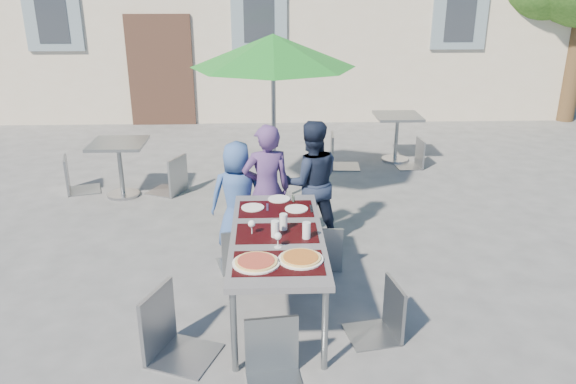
{
  "coord_description": "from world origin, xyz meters",
  "views": [
    {
      "loc": [
        0.13,
        -4.06,
        2.8
      ],
      "look_at": [
        0.34,
        1.26,
        0.79
      ],
      "focal_mm": 35.0,
      "sensor_mm": 36.0,
      "label": 1
    }
  ],
  "objects_px": {
    "pizza_near_left": "(256,262)",
    "pizza_near_right": "(301,258)",
    "child_1": "(267,190)",
    "bg_chair_r_0": "(170,152)",
    "patio_umbrella": "(273,53)",
    "bg_chair_r_1": "(416,137)",
    "child_0": "(238,197)",
    "bg_chair_l_1": "(339,130)",
    "bg_chair_l_0": "(72,153)",
    "child_2": "(311,183)",
    "chair_5": "(273,319)",
    "chair_4": "(385,280)",
    "chair_3": "(167,285)",
    "chair_2": "(323,220)",
    "cafe_table_0": "(120,159)",
    "dining_table": "(277,239)",
    "chair_0": "(239,222)",
    "chair_1": "(269,207)",
    "cafe_table_1": "(397,129)"
  },
  "relations": [
    {
      "from": "child_0",
      "to": "cafe_table_1",
      "type": "xyz_separation_m",
      "value": [
        2.44,
        3.16,
        -0.07
      ]
    },
    {
      "from": "child_2",
      "to": "child_0",
      "type": "bearing_deg",
      "value": 2.6
    },
    {
      "from": "child_0",
      "to": "bg_chair_l_0",
      "type": "xyz_separation_m",
      "value": [
        -2.39,
        1.88,
        -0.04
      ]
    },
    {
      "from": "child_0",
      "to": "chair_4",
      "type": "relative_size",
      "value": 1.35
    },
    {
      "from": "bg_chair_r_1",
      "to": "cafe_table_0",
      "type": "bearing_deg",
      "value": -165.49
    },
    {
      "from": "cafe_table_1",
      "to": "cafe_table_0",
      "type": "bearing_deg",
      "value": -160.29
    },
    {
      "from": "child_0",
      "to": "bg_chair_r_1",
      "type": "bearing_deg",
      "value": -138.28
    },
    {
      "from": "pizza_near_right",
      "to": "bg_chair_l_1",
      "type": "relative_size",
      "value": 0.35
    },
    {
      "from": "pizza_near_right",
      "to": "child_2",
      "type": "xyz_separation_m",
      "value": [
        0.23,
        1.93,
        -0.07
      ]
    },
    {
      "from": "chair_3",
      "to": "bg_chair_l_0",
      "type": "height_order",
      "value": "chair_3"
    },
    {
      "from": "bg_chair_r_0",
      "to": "bg_chair_l_0",
      "type": "bearing_deg",
      "value": 175.53
    },
    {
      "from": "pizza_near_right",
      "to": "chair_3",
      "type": "relative_size",
      "value": 0.34
    },
    {
      "from": "chair_5",
      "to": "bg_chair_r_0",
      "type": "relative_size",
      "value": 0.91
    },
    {
      "from": "child_2",
      "to": "bg_chair_r_0",
      "type": "height_order",
      "value": "child_2"
    },
    {
      "from": "pizza_near_left",
      "to": "chair_4",
      "type": "bearing_deg",
      "value": 6.43
    },
    {
      "from": "child_0",
      "to": "bg_chair_r_0",
      "type": "relative_size",
      "value": 1.21
    },
    {
      "from": "bg_chair_l_0",
      "to": "bg_chair_r_0",
      "type": "height_order",
      "value": "bg_chair_r_0"
    },
    {
      "from": "pizza_near_right",
      "to": "patio_umbrella",
      "type": "xyz_separation_m",
      "value": [
        -0.16,
        3.16,
        1.2
      ]
    },
    {
      "from": "bg_chair_l_1",
      "to": "bg_chair_r_1",
      "type": "bearing_deg",
      "value": -2.0
    },
    {
      "from": "dining_table",
      "to": "bg_chair_r_0",
      "type": "height_order",
      "value": "bg_chair_r_0"
    },
    {
      "from": "child_1",
      "to": "patio_umbrella",
      "type": "xyz_separation_m",
      "value": [
        0.1,
        1.46,
        1.25
      ]
    },
    {
      "from": "pizza_near_right",
      "to": "chair_3",
      "type": "xyz_separation_m",
      "value": [
        -1.03,
        -0.13,
        -0.14
      ]
    },
    {
      "from": "child_2",
      "to": "chair_5",
      "type": "relative_size",
      "value": 1.54
    },
    {
      "from": "child_2",
      "to": "chair_1",
      "type": "bearing_deg",
      "value": 30.04
    },
    {
      "from": "bg_chair_l_0",
      "to": "bg_chair_l_1",
      "type": "xyz_separation_m",
      "value": [
        3.85,
        0.97,
        0.04
      ]
    },
    {
      "from": "pizza_near_right",
      "to": "cafe_table_0",
      "type": "bearing_deg",
      "value": 123.19
    },
    {
      "from": "chair_4",
      "to": "bg_chair_r_1",
      "type": "bearing_deg",
      "value": 72.81
    },
    {
      "from": "child_2",
      "to": "chair_5",
      "type": "xyz_separation_m",
      "value": [
        -0.45,
        -2.41,
        -0.17
      ]
    },
    {
      "from": "bg_chair_l_1",
      "to": "bg_chair_l_0",
      "type": "bearing_deg",
      "value": -165.91
    },
    {
      "from": "chair_2",
      "to": "cafe_table_0",
      "type": "distance_m",
      "value": 3.36
    },
    {
      "from": "chair_4",
      "to": "pizza_near_right",
      "type": "bearing_deg",
      "value": -174.47
    },
    {
      "from": "chair_5",
      "to": "bg_chair_l_1",
      "type": "xyz_separation_m",
      "value": [
        1.11,
        5.1,
        0.07
      ]
    },
    {
      "from": "child_0",
      "to": "patio_umbrella",
      "type": "height_order",
      "value": "patio_umbrella"
    },
    {
      "from": "chair_3",
      "to": "bg_chair_r_0",
      "type": "xyz_separation_m",
      "value": [
        -0.56,
        3.68,
        -0.04
      ]
    },
    {
      "from": "chair_3",
      "to": "bg_chair_r_0",
      "type": "bearing_deg",
      "value": 98.66
    },
    {
      "from": "cafe_table_0",
      "to": "patio_umbrella",
      "type": "bearing_deg",
      "value": -8.06
    },
    {
      "from": "pizza_near_right",
      "to": "bg_chair_l_1",
      "type": "bearing_deg",
      "value": 79.16
    },
    {
      "from": "dining_table",
      "to": "cafe_table_0",
      "type": "height_order",
      "value": "cafe_table_0"
    },
    {
      "from": "child_0",
      "to": "pizza_near_left",
      "type": "bearing_deg",
      "value": 92.37
    },
    {
      "from": "chair_5",
      "to": "chair_0",
      "type": "bearing_deg",
      "value": 100.57
    },
    {
      "from": "pizza_near_left",
      "to": "child_0",
      "type": "xyz_separation_m",
      "value": [
        -0.23,
        1.82,
        -0.16
      ]
    },
    {
      "from": "chair_0",
      "to": "patio_umbrella",
      "type": "relative_size",
      "value": 0.42
    },
    {
      "from": "child_0",
      "to": "cafe_table_1",
      "type": "distance_m",
      "value": 3.99
    },
    {
      "from": "pizza_near_left",
      "to": "pizza_near_right",
      "type": "bearing_deg",
      "value": 8.23
    },
    {
      "from": "chair_2",
      "to": "cafe_table_1",
      "type": "bearing_deg",
      "value": 66.82
    },
    {
      "from": "chair_4",
      "to": "bg_chair_r_1",
      "type": "xyz_separation_m",
      "value": [
        1.4,
        4.51,
        -0.03
      ]
    },
    {
      "from": "bg_chair_r_1",
      "to": "chair_2",
      "type": "bearing_deg",
      "value": -118.44
    },
    {
      "from": "patio_umbrella",
      "to": "bg_chair_r_1",
      "type": "bearing_deg",
      "value": 32.27
    },
    {
      "from": "child_1",
      "to": "bg_chair_r_0",
      "type": "distance_m",
      "value": 2.29
    },
    {
      "from": "bg_chair_r_0",
      "to": "chair_1",
      "type": "bearing_deg",
      "value": -55.73
    }
  ]
}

